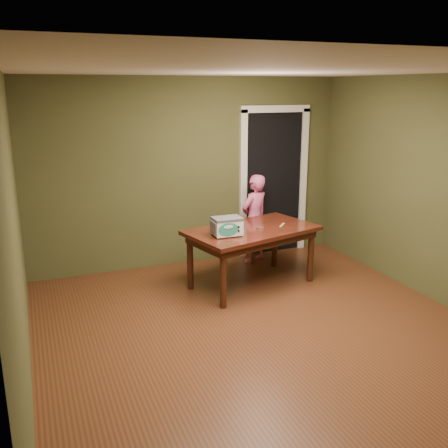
# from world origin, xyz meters

# --- Properties ---
(floor) EXTENTS (5.00, 5.00, 0.00)m
(floor) POSITION_xyz_m (0.00, 0.00, 0.00)
(floor) COLOR #593019
(floor) RESTS_ON ground
(room_shell) EXTENTS (4.52, 5.02, 2.61)m
(room_shell) POSITION_xyz_m (0.00, 0.00, 1.71)
(room_shell) COLOR #464A27
(room_shell) RESTS_ON ground
(doorway) EXTENTS (1.10, 0.66, 2.25)m
(doorway) POSITION_xyz_m (1.30, 2.78, 1.06)
(doorway) COLOR black
(doorway) RESTS_ON ground
(dining_table) EXTENTS (1.77, 1.26, 0.75)m
(dining_table) POSITION_xyz_m (0.43, 1.35, 0.65)
(dining_table) COLOR black
(dining_table) RESTS_ON floor
(toy_oven) EXTENTS (0.37, 0.26, 0.22)m
(toy_oven) POSITION_xyz_m (0.02, 1.18, 0.87)
(toy_oven) COLOR #4C4F54
(toy_oven) RESTS_ON dining_table
(baking_pan) EXTENTS (0.10, 0.10, 0.02)m
(baking_pan) POSITION_xyz_m (0.52, 1.31, 0.76)
(baking_pan) COLOR silver
(baking_pan) RESTS_ON dining_table
(spatula) EXTENTS (0.14, 0.15, 0.01)m
(spatula) POSITION_xyz_m (0.85, 1.35, 0.75)
(spatula) COLOR tan
(spatula) RESTS_ON dining_table
(child) EXTENTS (0.55, 0.46, 1.28)m
(child) POSITION_xyz_m (0.84, 2.15, 0.64)
(child) COLOR #CD5484
(child) RESTS_ON floor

